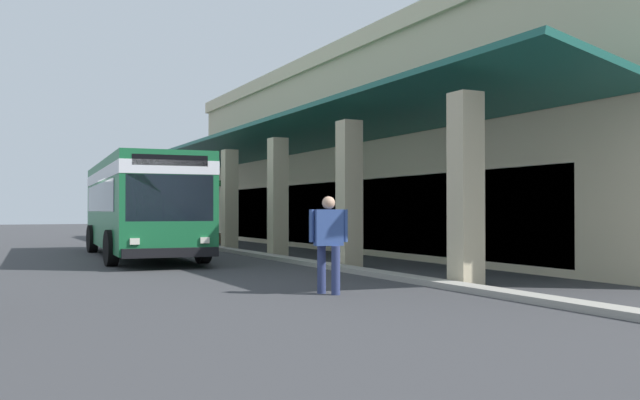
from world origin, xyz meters
name	(u,v)px	position (x,y,z in m)	size (l,w,h in m)	color
ground	(349,252)	(0.00, 8.00, 0.00)	(120.00, 120.00, 0.00)	#38383A
curb_strip	(235,251)	(-1.21, 3.97, 0.06)	(36.02, 0.50, 0.12)	#9E998E
plaza_building	(451,155)	(-1.21, 13.60, 3.90)	(30.32, 15.65, 7.79)	#C6B793
transit_bus	(140,201)	(-0.47, 0.40, 1.85)	(11.35, 3.29, 3.34)	#196638
pedestrian	(329,238)	(11.42, 1.38, 1.02)	(0.48, 0.68, 1.79)	navy
potted_palm	(214,222)	(-8.51, 5.46, 0.97)	(1.94, 1.97, 3.01)	brown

